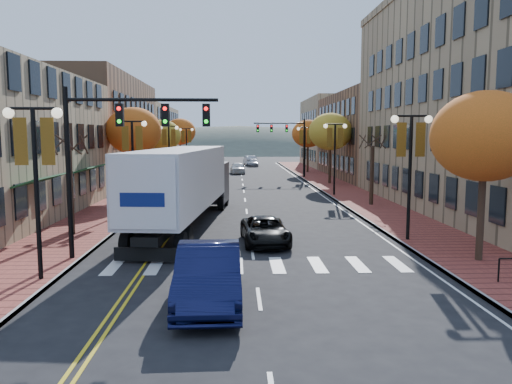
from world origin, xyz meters
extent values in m
plane|color=black|center=(0.00, 0.00, 0.00)|extent=(200.00, 200.00, 0.00)
cube|color=brown|center=(-9.00, 32.50, 0.07)|extent=(4.00, 85.00, 0.15)
cube|color=brown|center=(9.00, 32.50, 0.07)|extent=(4.00, 85.00, 0.15)
cube|color=brown|center=(-17.00, 36.00, 5.50)|extent=(12.00, 24.00, 11.00)
cube|color=#9E8966|center=(-17.00, 61.00, 4.75)|extent=(12.00, 26.00, 9.50)
cube|color=brown|center=(18.50, 42.00, 5.00)|extent=(15.00, 24.00, 10.00)
cube|color=#9E8966|center=(18.50, 64.00, 5.50)|extent=(15.00, 20.00, 11.00)
cylinder|color=#382619|center=(-9.00, 8.00, 2.25)|extent=(0.28, 0.28, 4.20)
cylinder|color=#382619|center=(-9.00, 24.00, 2.60)|extent=(0.28, 0.28, 4.90)
ellipsoid|color=orange|center=(-9.00, 24.00, 5.46)|extent=(4.48, 4.48, 3.81)
cylinder|color=#382619|center=(-9.00, 40.00, 2.42)|extent=(0.28, 0.28, 4.55)
ellipsoid|color=gold|center=(-9.00, 40.00, 5.07)|extent=(4.16, 4.16, 3.54)
cylinder|color=#382619|center=(-9.00, 58.00, 2.67)|extent=(0.28, 0.28, 5.04)
ellipsoid|color=orange|center=(-9.00, 58.00, 5.62)|extent=(4.61, 4.61, 3.92)
cylinder|color=#382619|center=(9.00, 2.00, 2.42)|extent=(0.28, 0.28, 4.55)
ellipsoid|color=orange|center=(9.00, 2.00, 5.07)|extent=(4.16, 4.16, 3.54)
cylinder|color=#382619|center=(9.00, 18.00, 2.25)|extent=(0.28, 0.28, 4.20)
cylinder|color=#382619|center=(9.00, 34.00, 2.60)|extent=(0.28, 0.28, 4.90)
ellipsoid|color=gold|center=(9.00, 34.00, 5.46)|extent=(4.48, 4.48, 3.81)
cylinder|color=#382619|center=(9.00, 50.00, 2.53)|extent=(0.28, 0.28, 4.76)
ellipsoid|color=orange|center=(9.00, 50.00, 5.30)|extent=(4.35, 4.35, 3.70)
cylinder|color=black|center=(-7.50, 0.00, 3.00)|extent=(0.16, 0.16, 6.00)
cylinder|color=black|center=(-7.50, 0.00, 6.00)|extent=(1.60, 0.10, 0.10)
sphere|color=#FFF2CC|center=(-8.30, 0.00, 5.85)|extent=(0.36, 0.36, 0.36)
sphere|color=#FFF2CC|center=(-6.70, 0.00, 5.85)|extent=(0.36, 0.36, 0.36)
cube|color=orange|center=(-7.95, 0.00, 4.90)|extent=(0.45, 0.03, 1.60)
cube|color=orange|center=(-7.05, 0.00, 4.90)|extent=(0.45, 0.03, 1.60)
cylinder|color=black|center=(-7.50, 16.00, 3.00)|extent=(0.16, 0.16, 6.00)
cylinder|color=black|center=(-7.50, 16.00, 6.00)|extent=(1.60, 0.10, 0.10)
sphere|color=#FFF2CC|center=(-8.30, 16.00, 5.85)|extent=(0.36, 0.36, 0.36)
sphere|color=#FFF2CC|center=(-6.70, 16.00, 5.85)|extent=(0.36, 0.36, 0.36)
cube|color=orange|center=(-7.95, 16.00, 4.90)|extent=(0.45, 0.03, 1.60)
cube|color=orange|center=(-7.05, 16.00, 4.90)|extent=(0.45, 0.03, 1.60)
cylinder|color=black|center=(-7.50, 34.00, 3.00)|extent=(0.16, 0.16, 6.00)
cylinder|color=black|center=(-7.50, 34.00, 6.00)|extent=(1.60, 0.10, 0.10)
sphere|color=#FFF2CC|center=(-8.30, 34.00, 5.85)|extent=(0.36, 0.36, 0.36)
sphere|color=#FFF2CC|center=(-6.70, 34.00, 5.85)|extent=(0.36, 0.36, 0.36)
cube|color=orange|center=(-7.95, 34.00, 4.90)|extent=(0.45, 0.03, 1.60)
cube|color=orange|center=(-7.05, 34.00, 4.90)|extent=(0.45, 0.03, 1.60)
cylinder|color=black|center=(-7.50, 52.00, 3.00)|extent=(0.16, 0.16, 6.00)
cylinder|color=black|center=(-7.50, 52.00, 6.00)|extent=(1.60, 0.10, 0.10)
sphere|color=#FFF2CC|center=(-8.30, 52.00, 5.85)|extent=(0.36, 0.36, 0.36)
sphere|color=#FFF2CC|center=(-6.70, 52.00, 5.85)|extent=(0.36, 0.36, 0.36)
cube|color=orange|center=(-7.95, 52.00, 4.90)|extent=(0.45, 0.03, 1.60)
cube|color=orange|center=(-7.05, 52.00, 4.90)|extent=(0.45, 0.03, 1.60)
cylinder|color=black|center=(7.50, 6.00, 3.00)|extent=(0.16, 0.16, 6.00)
cylinder|color=black|center=(7.50, 6.00, 6.00)|extent=(1.60, 0.10, 0.10)
sphere|color=#FFF2CC|center=(6.70, 6.00, 5.85)|extent=(0.36, 0.36, 0.36)
sphere|color=#FFF2CC|center=(8.30, 6.00, 5.85)|extent=(0.36, 0.36, 0.36)
cube|color=orange|center=(7.05, 6.00, 4.90)|extent=(0.45, 0.03, 1.60)
cube|color=orange|center=(7.95, 6.00, 4.90)|extent=(0.45, 0.03, 1.60)
cylinder|color=black|center=(7.50, 24.00, 3.00)|extent=(0.16, 0.16, 6.00)
cylinder|color=black|center=(7.50, 24.00, 6.00)|extent=(1.60, 0.10, 0.10)
sphere|color=#FFF2CC|center=(6.70, 24.00, 5.85)|extent=(0.36, 0.36, 0.36)
sphere|color=#FFF2CC|center=(8.30, 24.00, 5.85)|extent=(0.36, 0.36, 0.36)
cube|color=orange|center=(7.05, 24.00, 4.90)|extent=(0.45, 0.03, 1.60)
cube|color=orange|center=(7.95, 24.00, 4.90)|extent=(0.45, 0.03, 1.60)
cylinder|color=black|center=(7.50, 42.00, 3.00)|extent=(0.16, 0.16, 6.00)
cylinder|color=black|center=(7.50, 42.00, 6.00)|extent=(1.60, 0.10, 0.10)
sphere|color=#FFF2CC|center=(6.70, 42.00, 5.85)|extent=(0.36, 0.36, 0.36)
sphere|color=#FFF2CC|center=(8.30, 42.00, 5.85)|extent=(0.36, 0.36, 0.36)
cube|color=orange|center=(7.05, 42.00, 4.90)|extent=(0.45, 0.03, 1.60)
cube|color=orange|center=(7.95, 42.00, 4.90)|extent=(0.45, 0.03, 1.60)
cylinder|color=black|center=(-7.40, 3.00, 3.50)|extent=(0.20, 0.20, 7.00)
cylinder|color=black|center=(-4.40, 3.00, 6.50)|extent=(6.00, 0.14, 0.14)
cube|color=black|center=(-5.30, 3.00, 5.90)|extent=(0.30, 0.25, 0.90)
sphere|color=#FF0C0C|center=(-5.30, 2.86, 6.15)|extent=(0.16, 0.16, 0.16)
cube|color=black|center=(-3.50, 3.00, 5.90)|extent=(0.30, 0.25, 0.90)
sphere|color=#FF0C0C|center=(-3.50, 2.86, 6.15)|extent=(0.16, 0.16, 0.16)
cube|color=black|center=(-1.88, 3.00, 5.90)|extent=(0.30, 0.25, 0.90)
sphere|color=#FF0C0C|center=(-1.88, 2.86, 6.15)|extent=(0.16, 0.16, 0.16)
cylinder|color=black|center=(7.40, 42.00, 3.50)|extent=(0.20, 0.20, 7.00)
cylinder|color=black|center=(4.40, 42.00, 6.50)|extent=(6.00, 0.14, 0.14)
cube|color=black|center=(5.30, 42.00, 5.90)|extent=(0.30, 0.25, 0.90)
sphere|color=#FF0C0C|center=(5.30, 41.86, 6.15)|extent=(0.16, 0.16, 0.16)
cube|color=black|center=(3.50, 42.00, 5.90)|extent=(0.30, 0.25, 0.90)
sphere|color=#FF0C0C|center=(3.50, 41.86, 6.15)|extent=(0.16, 0.16, 0.16)
cube|color=black|center=(1.88, 42.00, 5.90)|extent=(0.30, 0.25, 0.90)
sphere|color=#FF0C0C|center=(1.88, 41.86, 6.15)|extent=(0.16, 0.16, 0.16)
cube|color=black|center=(-3.61, 9.21, 0.93)|extent=(2.50, 14.30, 0.38)
cube|color=silver|center=(-3.61, 9.21, 2.85)|extent=(4.25, 14.48, 3.07)
cube|color=black|center=(-2.74, 17.94, 1.81)|extent=(3.05, 3.55, 2.74)
cylinder|color=black|center=(-5.32, 3.64, 0.55)|extent=(0.49, 1.13, 1.10)
cylinder|color=black|center=(-3.03, 3.42, 0.55)|extent=(0.49, 1.13, 1.10)
cylinder|color=black|center=(-5.19, 4.95, 0.55)|extent=(0.49, 1.13, 1.10)
cylinder|color=black|center=(-2.90, 4.73, 0.55)|extent=(0.49, 1.13, 1.10)
cylinder|color=black|center=(-4.02, 16.75, 0.55)|extent=(0.49, 1.13, 1.10)
cylinder|color=black|center=(-1.73, 16.52, 0.55)|extent=(0.49, 1.13, 1.10)
cylinder|color=black|center=(-3.78, 19.15, 0.55)|extent=(0.49, 1.13, 1.10)
cylinder|color=black|center=(-1.49, 18.92, 0.55)|extent=(0.49, 1.13, 1.10)
imported|color=#0C1033|center=(-1.55, -2.40, 0.90)|extent=(2.04, 5.49, 1.79)
imported|color=black|center=(0.65, 5.97, 0.63)|extent=(2.36, 4.64, 1.26)
imported|color=white|center=(-0.50, 49.19, 0.76)|extent=(2.11, 4.58, 1.52)
imported|color=#9B9BA2|center=(2.06, 64.39, 0.62)|extent=(1.76, 4.30, 1.25)
imported|color=#B8B9C1|center=(1.68, 67.90, 0.83)|extent=(2.37, 5.20, 1.65)
camera|label=1|loc=(-0.70, -17.16, 5.11)|focal=35.00mm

